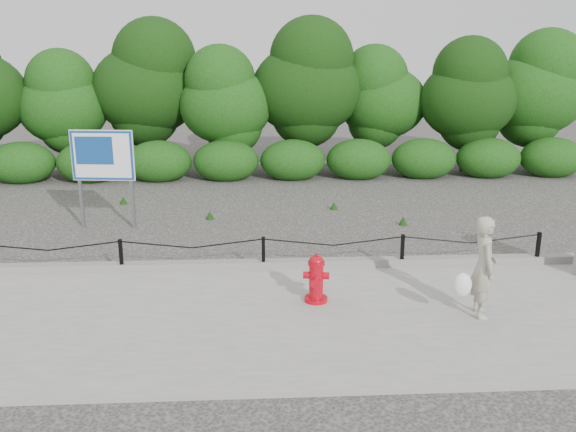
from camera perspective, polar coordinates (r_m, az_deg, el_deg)
The scene contains 8 objects.
ground at distance 10.98m, azimuth -2.30°, elevation -5.34°, with size 90.00×90.00×0.00m, color #2D2B28.
sidewalk at distance 9.13m, azimuth -2.10°, elevation -9.69°, with size 14.00×4.00×0.08m, color gray.
curb at distance 10.98m, azimuth -2.31°, elevation -4.52°, with size 14.00×0.22×0.14m, color slate.
chain_barrier at distance 10.83m, azimuth -2.32°, elevation -3.09°, with size 10.06×0.06×0.60m.
treeline at distance 19.25m, azimuth -2.41°, elevation 11.71°, with size 20.52×3.69×4.64m.
fire_hydrant at distance 9.51m, azimuth 2.65°, elevation -5.90°, with size 0.42×0.44×0.78m.
pedestrian at distance 9.33m, azimuth 17.72°, elevation -4.65°, with size 0.69×0.58×1.53m.
advertising_sign at distance 13.75m, azimuth -16.94°, elevation 5.05°, with size 1.36×0.24×2.19m.
Camera 1 is at (-0.11, -10.23, 4.01)m, focal length 38.00 mm.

